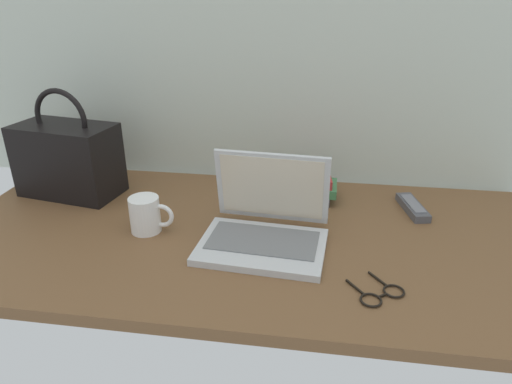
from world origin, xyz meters
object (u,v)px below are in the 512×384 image
at_px(coffee_mug, 146,214).
at_px(book_stack, 305,187).
at_px(eyeglasses, 381,294).
at_px(handbag, 68,158).
at_px(laptop, 265,225).
at_px(remote_control_near, 413,207).

bearing_deg(coffee_mug, book_stack, 33.40).
bearing_deg(eyeglasses, handbag, 156.37).
height_order(eyeglasses, handbag, handbag).
height_order(laptop, remote_control_near, laptop).
height_order(handbag, book_stack, handbag).
height_order(remote_control_near, book_stack, book_stack).
xyz_separation_m(coffee_mug, handbag, (-0.32, 0.20, 0.07)).
height_order(laptop, book_stack, laptop).
bearing_deg(handbag, eyeglasses, -23.63).
distance_m(eyeglasses, handbag, 1.00).
bearing_deg(laptop, coffee_mug, 178.67).
bearing_deg(remote_control_near, handbag, -178.58).
bearing_deg(laptop, handbag, 161.92).
xyz_separation_m(laptop, eyeglasses, (0.27, -0.19, -0.04)).
height_order(laptop, handbag, handbag).
relative_size(laptop, remote_control_near, 1.96).
relative_size(remote_control_near, book_stack, 0.86).
bearing_deg(laptop, book_stack, 72.47).
bearing_deg(laptop, remote_control_near, 30.27).
xyz_separation_m(coffee_mug, book_stack, (0.41, 0.27, -0.01)).
relative_size(laptop, eyeglasses, 2.37).
bearing_deg(coffee_mug, remote_control_near, 17.50).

